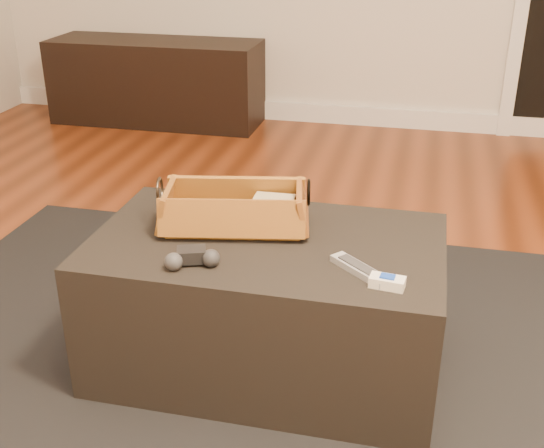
% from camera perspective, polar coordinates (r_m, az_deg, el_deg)
% --- Properties ---
extents(floor, '(5.00, 5.50, 0.01)m').
position_cam_1_polar(floor, '(2.09, -0.01, -13.28)').
color(floor, brown).
rests_on(floor, ground).
extents(baseboard, '(5.00, 0.04, 0.12)m').
position_cam_1_polar(baseboard, '(4.52, 7.98, 8.92)').
color(baseboard, white).
rests_on(baseboard, floor).
extents(media_cabinet, '(1.35, 0.45, 0.53)m').
position_cam_1_polar(media_cabinet, '(4.58, -9.63, 11.65)').
color(media_cabinet, black).
rests_on(media_cabinet, floor).
extents(area_rug, '(2.60, 2.00, 0.01)m').
position_cam_1_polar(area_rug, '(2.13, -0.73, -12.25)').
color(area_rug, black).
rests_on(area_rug, floor).
extents(ottoman, '(1.00, 0.60, 0.42)m').
position_cam_1_polar(ottoman, '(2.04, -0.42, -6.59)').
color(ottoman, black).
rests_on(ottoman, area_rug).
extents(tv_remote, '(0.23, 0.12, 0.02)m').
position_cam_1_polar(tv_remote, '(2.00, -3.81, 0.29)').
color(tv_remote, black).
rests_on(tv_remote, wicker_basket).
extents(cloth_bundle, '(0.12, 0.08, 0.07)m').
position_cam_1_polar(cloth_bundle, '(2.03, 0.15, 1.35)').
color(cloth_bundle, tan).
rests_on(cloth_bundle, wicker_basket).
extents(wicker_basket, '(0.47, 0.31, 0.15)m').
position_cam_1_polar(wicker_basket, '(2.00, -3.17, 1.11)').
color(wicker_basket, '#A26924').
rests_on(wicker_basket, ottoman).
extents(game_controller, '(0.15, 0.11, 0.05)m').
position_cam_1_polar(game_controller, '(1.80, -6.71, -2.83)').
color(game_controller, black).
rests_on(game_controller, ottoman).
extents(silver_remote, '(0.17, 0.16, 0.02)m').
position_cam_1_polar(silver_remote, '(1.78, 7.38, -3.79)').
color(silver_remote, '#A9ACB1').
rests_on(silver_remote, ottoman).
extents(cream_gadget, '(0.09, 0.05, 0.03)m').
position_cam_1_polar(cream_gadget, '(1.72, 9.62, -4.79)').
color(cream_gadget, white).
rests_on(cream_gadget, ottoman).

